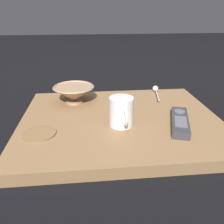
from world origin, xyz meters
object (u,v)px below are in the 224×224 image
(teaspoon, at_px, (156,90))
(coffee_mug, at_px, (121,112))
(tv_remote_near, at_px, (180,122))
(drink_coaster, at_px, (39,133))
(cereal_bowl, at_px, (74,93))

(teaspoon, bearing_deg, coffee_mug, 146.31)
(coffee_mug, bearing_deg, tv_remote_near, -96.13)
(coffee_mug, relative_size, drink_coaster, 1.11)
(cereal_bowl, xyz_separation_m, drink_coaster, (-0.24, 0.09, -0.04))
(cereal_bowl, relative_size, drink_coaster, 1.61)
(cereal_bowl, xyz_separation_m, coffee_mug, (-0.21, -0.16, 0.01))
(cereal_bowl, relative_size, coffee_mug, 1.45)
(cereal_bowl, bearing_deg, drink_coaster, 159.19)
(coffee_mug, distance_m, drink_coaster, 0.26)
(coffee_mug, height_order, drink_coaster, coffee_mug)
(coffee_mug, relative_size, teaspoon, 0.72)
(cereal_bowl, relative_size, teaspoon, 1.05)
(teaspoon, height_order, tv_remote_near, same)
(teaspoon, height_order, drink_coaster, teaspoon)
(cereal_bowl, relative_size, tv_remote_near, 0.82)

